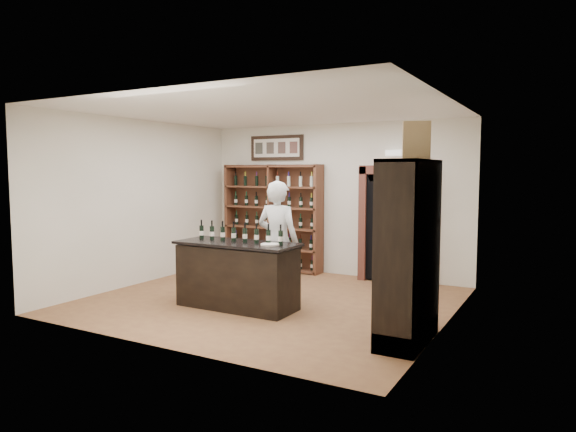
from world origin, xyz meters
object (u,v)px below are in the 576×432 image
at_px(counter_bottle_0, 202,232).
at_px(wine_crate, 416,141).
at_px(tasting_counter, 237,275).
at_px(side_cabinet, 411,281).
at_px(shopkeeper, 278,242).
at_px(wine_shelf, 274,217).

bearing_deg(counter_bottle_0, wine_crate, -3.05).
height_order(tasting_counter, counter_bottle_0, counter_bottle_0).
distance_m(tasting_counter, wine_crate, 3.33).
relative_size(tasting_counter, side_cabinet, 0.85).
height_order(shopkeeper, wine_crate, wine_crate).
bearing_deg(side_cabinet, wine_shelf, 139.79).
xyz_separation_m(shopkeeper, wine_crate, (2.34, -0.72, 1.47)).
relative_size(wine_shelf, wine_crate, 4.81).
distance_m(side_cabinet, wine_crate, 1.68).
bearing_deg(counter_bottle_0, side_cabinet, -6.00).
bearing_deg(counter_bottle_0, shopkeeper, 26.40).
height_order(wine_shelf, side_cabinet, same).
height_order(tasting_counter, shopkeeper, shopkeeper).
relative_size(counter_bottle_0, shopkeeper, 0.16).
height_order(side_cabinet, wine_crate, wine_crate).
relative_size(side_cabinet, shopkeeper, 1.15).
xyz_separation_m(wine_shelf, tasting_counter, (1.10, -2.93, -0.61)).
distance_m(tasting_counter, counter_bottle_0, 0.95).
xyz_separation_m(wine_shelf, side_cabinet, (3.82, -3.23, -0.35)).
bearing_deg(side_cabinet, counter_bottle_0, 174.00).
distance_m(wine_shelf, counter_bottle_0, 2.90).
height_order(counter_bottle_0, side_cabinet, side_cabinet).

